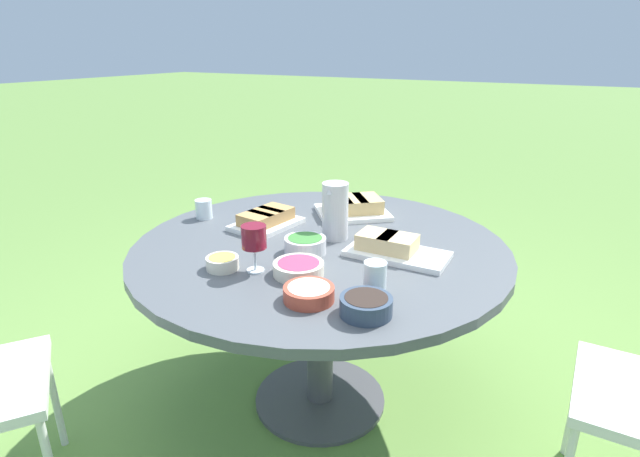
% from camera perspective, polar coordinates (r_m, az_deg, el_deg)
% --- Properties ---
extents(ground_plane, '(40.00, 40.00, 0.00)m').
position_cam_1_polar(ground_plane, '(2.29, 0.00, -18.93)').
color(ground_plane, '#668E42').
extents(dining_table, '(1.43, 1.43, 0.73)m').
position_cam_1_polar(dining_table, '(1.95, 0.00, -4.36)').
color(dining_table, '#4C4C51').
rests_on(dining_table, ground_plane).
extents(water_pitcher, '(0.11, 0.10, 0.22)m').
position_cam_1_polar(water_pitcher, '(1.93, 1.74, 2.02)').
color(water_pitcher, silver).
rests_on(water_pitcher, dining_table).
extents(wine_glass, '(0.08, 0.08, 0.16)m').
position_cam_1_polar(wine_glass, '(1.65, -7.56, -1.11)').
color(wine_glass, silver).
rests_on(wine_glass, dining_table).
extents(platter_bread_main, '(0.40, 0.40, 0.08)m').
position_cam_1_polar(platter_bread_main, '(2.23, 3.74, 2.47)').
color(platter_bread_main, white).
rests_on(platter_bread_main, dining_table).
extents(platter_charcuterie, '(0.30, 0.23, 0.07)m').
position_cam_1_polar(platter_charcuterie, '(2.09, -6.16, 1.05)').
color(platter_charcuterie, white).
rests_on(platter_charcuterie, dining_table).
extents(platter_sandwich_side, '(0.19, 0.36, 0.08)m').
position_cam_1_polar(platter_sandwich_side, '(1.81, 8.17, -2.13)').
color(platter_sandwich_side, white).
rests_on(platter_sandwich_side, dining_table).
extents(bowl_fries, '(0.11, 0.11, 0.04)m').
position_cam_1_polar(bowl_fries, '(1.72, -11.09, -3.79)').
color(bowl_fries, beige).
rests_on(bowl_fries, dining_table).
extents(bowl_salad, '(0.15, 0.15, 0.06)m').
position_cam_1_polar(bowl_salad, '(1.82, -1.78, -1.81)').
color(bowl_salad, silver).
rests_on(bowl_salad, dining_table).
extents(bowl_olives, '(0.15, 0.15, 0.05)m').
position_cam_1_polar(bowl_olives, '(1.42, 5.28, -8.67)').
color(bowl_olives, '#334256').
rests_on(bowl_olives, dining_table).
extents(bowl_dip_red, '(0.17, 0.17, 0.04)m').
position_cam_1_polar(bowl_dip_red, '(1.65, -2.47, -4.51)').
color(bowl_dip_red, beige).
rests_on(bowl_dip_red, dining_table).
extents(bowl_dip_cream, '(0.15, 0.15, 0.05)m').
position_cam_1_polar(bowl_dip_cream, '(1.49, -1.29, -7.35)').
color(bowl_dip_cream, '#B74733').
rests_on(bowl_dip_cream, dining_table).
extents(cup_water_near, '(0.07, 0.07, 0.08)m').
position_cam_1_polar(cup_water_near, '(2.24, -13.14, 2.17)').
color(cup_water_near, silver).
rests_on(cup_water_near, dining_table).
extents(cup_water_far, '(0.07, 0.07, 0.10)m').
position_cam_1_polar(cup_water_far, '(1.53, 6.30, -5.58)').
color(cup_water_far, silver).
rests_on(cup_water_far, dining_table).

